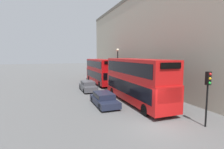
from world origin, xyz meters
TOP-DOWN VIEW (x-y plane):
  - ground_plane at (0.00, 0.00)m, footprint 200.00×200.00m
  - bus_leading at (1.60, 6.07)m, footprint 2.59×10.86m
  - bus_second_in_queue at (1.60, 19.36)m, footprint 2.59×10.68m
  - car_dark_sedan at (-1.80, 6.25)m, footprint 1.84×4.52m
  - car_hatchback at (-1.80, 13.74)m, footprint 1.78×4.35m
  - traffic_light at (3.27, -1.10)m, footprint 0.30×0.36m
  - street_lamp at (3.46, 15.84)m, footprint 0.44×0.44m
  - pedestrian at (3.95, 6.90)m, footprint 0.36×0.36m

SIDE VIEW (x-z plane):
  - ground_plane at x=0.00m, z-range 0.00..0.00m
  - car_dark_sedan at x=-1.80m, z-range 0.05..1.32m
  - pedestrian at x=3.95m, z-range -0.06..1.51m
  - car_hatchback at x=-1.80m, z-range 0.04..1.42m
  - bus_second_in_queue at x=1.60m, z-range 0.22..4.46m
  - bus_leading at x=1.60m, z-range 0.23..4.79m
  - traffic_light at x=3.27m, z-range 0.84..4.68m
  - street_lamp at x=3.46m, z-range 0.74..6.73m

